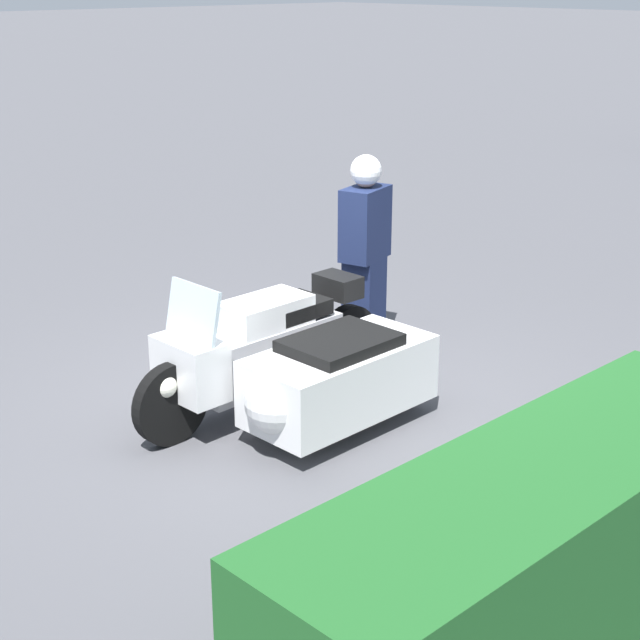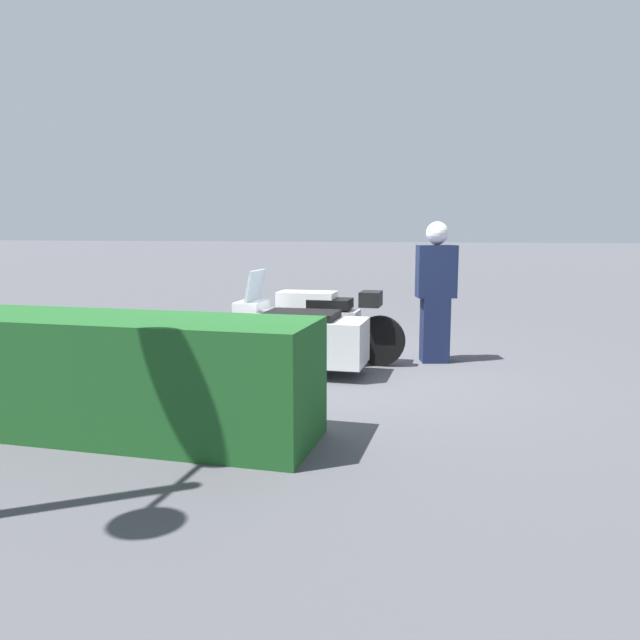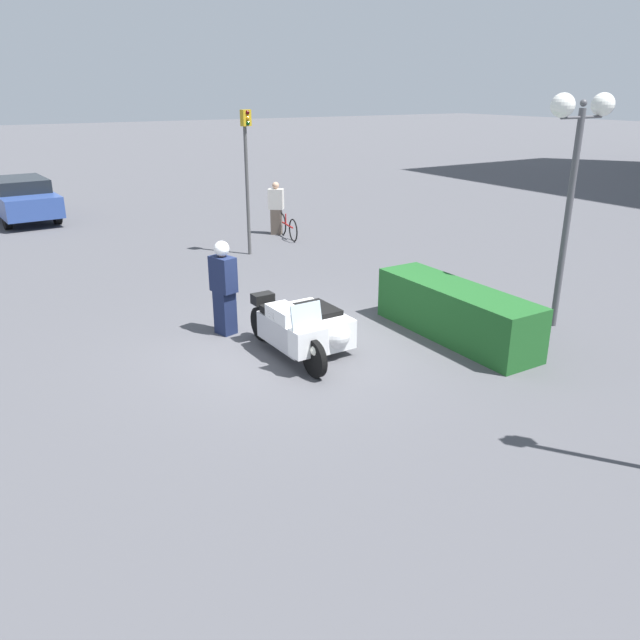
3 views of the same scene
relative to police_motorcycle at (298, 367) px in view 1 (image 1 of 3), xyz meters
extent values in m
plane|color=#4C4C51|center=(-0.30, -0.13, -0.45)|extent=(160.00, 160.00, 0.00)
cylinder|color=black|center=(0.89, -0.38, -0.15)|extent=(0.61, 0.11, 0.61)
cylinder|color=black|center=(-0.93, -0.40, -0.15)|extent=(0.61, 0.11, 0.61)
cylinder|color=black|center=(-0.21, 0.29, -0.21)|extent=(0.48, 0.11, 0.48)
cube|color=#B7B7BC|center=(-0.02, -0.39, -0.01)|extent=(1.29, 0.43, 0.45)
cube|color=white|center=(-0.02, -0.39, 0.31)|extent=(0.71, 0.40, 0.24)
cube|color=black|center=(-0.31, -0.39, 0.29)|extent=(0.52, 0.40, 0.12)
cube|color=white|center=(0.70, -0.38, 0.08)|extent=(0.33, 0.56, 0.44)
cube|color=silver|center=(0.66, -0.38, 0.49)|extent=(0.12, 0.53, 0.40)
sphere|color=white|center=(0.94, -0.37, 0.01)|extent=(0.18, 0.18, 0.18)
cube|color=white|center=(-0.15, 0.29, -0.06)|extent=(1.46, 0.71, 0.50)
sphere|color=white|center=(0.47, 0.30, -0.03)|extent=(0.48, 0.48, 0.47)
cube|color=black|center=(-0.15, 0.29, 0.23)|extent=(0.81, 0.60, 0.09)
cube|color=black|center=(-0.82, -0.40, 0.36)|extent=(0.25, 0.37, 0.18)
cube|color=#192347|center=(-1.56, -0.81, -0.05)|extent=(0.40, 0.37, 0.81)
cube|color=#192347|center=(-1.56, -0.81, 0.68)|extent=(0.53, 0.40, 0.64)
sphere|color=tan|center=(-1.56, -0.81, 1.11)|extent=(0.22, 0.22, 0.22)
sphere|color=white|center=(-1.56, -0.81, 1.15)|extent=(0.27, 0.27, 0.27)
cube|color=#1E5623|center=(0.79, 2.65, 0.03)|extent=(3.39, 0.94, 0.95)
camera|label=1|loc=(4.54, 4.98, 2.76)|focal=55.00mm
camera|label=2|loc=(-2.08, 6.98, 1.18)|focal=35.00mm
camera|label=3|loc=(8.51, -4.95, 3.80)|focal=35.00mm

